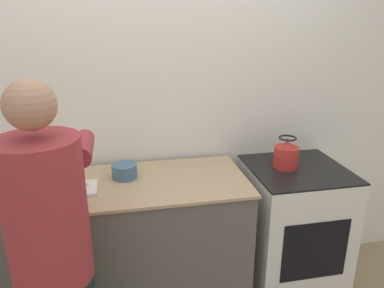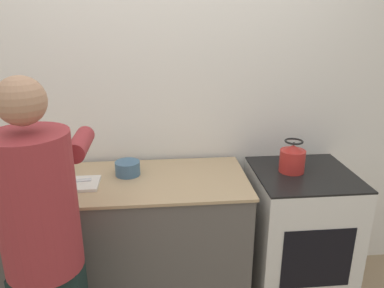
% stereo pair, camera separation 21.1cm
% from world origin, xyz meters
% --- Properties ---
extents(wall_back, '(8.00, 0.05, 2.60)m').
position_xyz_m(wall_back, '(0.00, 0.68, 1.30)').
color(wall_back, white).
rests_on(wall_back, ground_plane).
extents(counter, '(1.66, 0.64, 0.92)m').
position_xyz_m(counter, '(-0.35, 0.31, 0.46)').
color(counter, '#5B5651').
rests_on(counter, ground_plane).
extents(oven, '(0.62, 0.62, 0.92)m').
position_xyz_m(oven, '(0.86, 0.31, 0.46)').
color(oven, silver).
rests_on(oven, ground_plane).
extents(person, '(0.39, 0.62, 1.64)m').
position_xyz_m(person, '(-0.58, -0.27, 0.89)').
color(person, black).
rests_on(person, ground_plane).
extents(cutting_board, '(0.37, 0.20, 0.02)m').
position_xyz_m(cutting_board, '(-0.59, 0.26, 0.93)').
color(cutting_board, silver).
rests_on(cutting_board, counter).
extents(knife, '(0.19, 0.05, 0.01)m').
position_xyz_m(knife, '(-0.55, 0.28, 0.94)').
color(knife, silver).
rests_on(knife, cutting_board).
extents(kettle, '(0.16, 0.16, 0.21)m').
position_xyz_m(kettle, '(0.78, 0.34, 1.01)').
color(kettle, red).
rests_on(kettle, oven).
extents(bowl_prep, '(0.15, 0.15, 0.09)m').
position_xyz_m(bowl_prep, '(-0.25, 0.39, 0.96)').
color(bowl_prep, '#426684').
rests_on(bowl_prep, counter).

